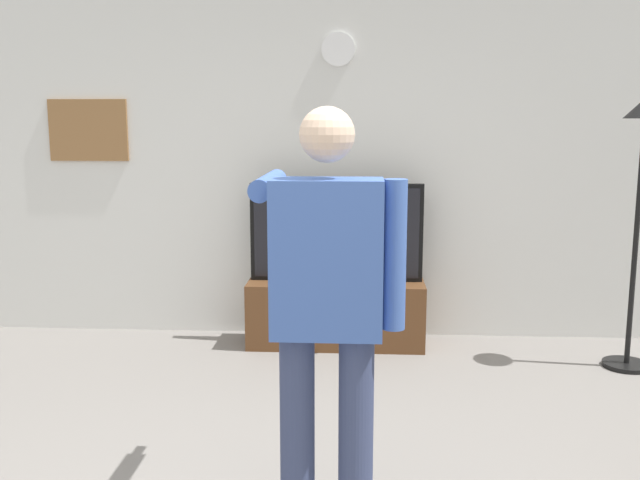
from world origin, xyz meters
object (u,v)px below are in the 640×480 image
object	(u,v)px
tv_stand	(336,313)
wall_clock	(338,49)
framed_picture	(89,130)
television	(336,232)
person_standing_nearer_lamp	(327,302)

from	to	relation	value
tv_stand	wall_clock	world-z (taller)	wall_clock
framed_picture	wall_clock	bearing A→B (deg)	-0.15
tv_stand	wall_clock	distance (m)	1.99
wall_clock	television	bearing A→B (deg)	-90.00
tv_stand	television	xyz separation A→B (m)	(-0.00, 0.05, 0.61)
tv_stand	television	world-z (taller)	television
television	framed_picture	size ratio (longest dim) A/B	2.08
wall_clock	framed_picture	world-z (taller)	wall_clock
person_standing_nearer_lamp	tv_stand	bearing A→B (deg)	91.25
television	wall_clock	world-z (taller)	wall_clock
television	person_standing_nearer_lamp	world-z (taller)	person_standing_nearer_lamp
tv_stand	wall_clock	size ratio (longest dim) A/B	5.26
tv_stand	framed_picture	size ratio (longest dim) A/B	2.13
framed_picture	tv_stand	bearing A→B (deg)	-8.60
person_standing_nearer_lamp	framed_picture	bearing A→B (deg)	125.80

